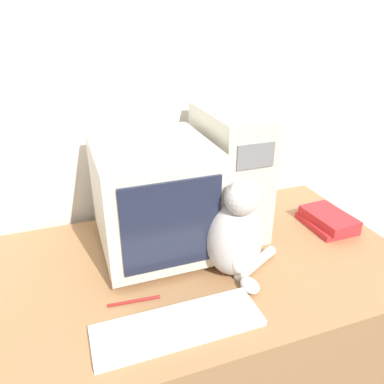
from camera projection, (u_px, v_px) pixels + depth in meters
name	position (u px, v px, depth m)	size (l,w,h in m)	color
wall_back	(158.00, 83.00, 1.46)	(7.00, 0.05, 2.50)	silver
desk	(199.00, 338.00, 1.44)	(1.41, 0.81, 0.73)	#9E7047
crt_monitor	(154.00, 197.00, 1.28)	(0.38, 0.44, 0.39)	beige
computer_tower	(229.00, 171.00, 1.41)	(0.19, 0.39, 0.46)	beige
keyboard	(178.00, 326.00, 1.01)	(0.46, 0.15, 0.02)	silver
cat	(236.00, 235.00, 1.17)	(0.28, 0.24, 0.35)	silver
book_stack	(328.00, 220.00, 1.48)	(0.16, 0.22, 0.06)	red
pen	(134.00, 301.00, 1.10)	(0.15, 0.02, 0.01)	maroon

